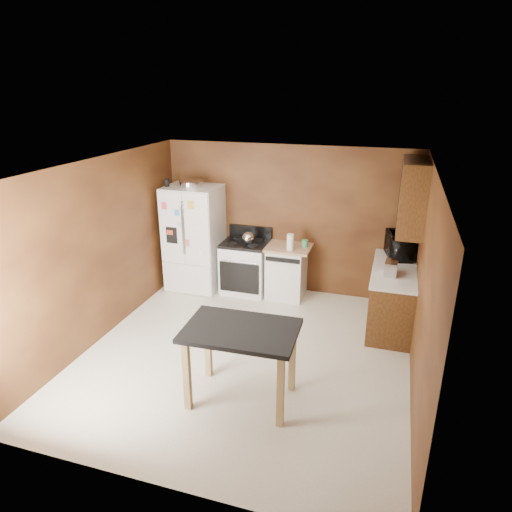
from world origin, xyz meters
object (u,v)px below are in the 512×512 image
at_px(green_canister, 305,243).
at_px(microwave, 399,246).
at_px(kettle, 248,238).
at_px(toaster, 391,268).
at_px(refrigerator, 194,238).
at_px(gas_range, 245,266).
at_px(island, 241,340).
at_px(pen_cup, 167,183).
at_px(roasting_pan, 191,184).
at_px(dishwasher, 287,271).
at_px(paper_towel, 290,242).

distance_m(green_canister, microwave, 1.47).
bearing_deg(kettle, toaster, -15.86).
xyz_separation_m(toaster, refrigerator, (-3.29, 0.67, -0.10)).
distance_m(microwave, gas_range, 2.54).
xyz_separation_m(kettle, island, (0.80, -2.71, -0.23)).
relative_size(pen_cup, kettle, 0.59).
relative_size(pen_cup, island, 0.10).
bearing_deg(island, refrigerator, 123.26).
distance_m(roasting_pan, dishwasher, 2.15).
bearing_deg(dishwasher, green_canister, 12.92).
distance_m(roasting_pan, island, 3.44).
xyz_separation_m(gas_range, island, (0.88, -2.79, 0.31)).
relative_size(green_canister, toaster, 0.43).
bearing_deg(microwave, pen_cup, 79.66).
height_order(kettle, paper_towel, paper_towel).
height_order(roasting_pan, toaster, roasting_pan).
bearing_deg(island, kettle, 106.52).
relative_size(refrigerator, dishwasher, 2.02).
height_order(toaster, gas_range, gas_range).
distance_m(refrigerator, island, 3.27).
distance_m(roasting_pan, gas_range, 1.66).
bearing_deg(toaster, kettle, 167.60).
distance_m(roasting_pan, green_canister, 2.12).
distance_m(pen_cup, toaster, 3.83).
xyz_separation_m(roasting_pan, paper_towel, (1.72, -0.06, -0.83)).
bearing_deg(dishwasher, roasting_pan, -177.04).
height_order(roasting_pan, microwave, roasting_pan).
bearing_deg(refrigerator, microwave, 1.64).
distance_m(dishwasher, island, 2.84).
bearing_deg(green_canister, kettle, -169.82).
relative_size(toaster, island, 0.22).
bearing_deg(gas_range, green_canister, 5.07).
bearing_deg(green_canister, gas_range, -174.93).
xyz_separation_m(gas_range, dishwasher, (0.72, 0.02, -0.01)).
relative_size(paper_towel, refrigerator, 0.15).
relative_size(kettle, dishwasher, 0.23).
xyz_separation_m(kettle, toaster, (2.31, -0.66, -0.00)).
bearing_deg(roasting_pan, island, -56.66).
distance_m(paper_towel, gas_range, 0.99).
height_order(pen_cup, kettle, pen_cup).
bearing_deg(toaster, paper_towel, 162.38).
height_order(refrigerator, island, refrigerator).
xyz_separation_m(pen_cup, toaster, (3.69, -0.57, -0.86)).
height_order(green_canister, toaster, toaster).
height_order(pen_cup, refrigerator, pen_cup).
xyz_separation_m(paper_towel, toaster, (1.58, -0.61, -0.02)).
xyz_separation_m(paper_towel, gas_range, (-0.80, 0.12, -0.56)).
height_order(microwave, gas_range, microwave).
height_order(paper_towel, microwave, microwave).
bearing_deg(gas_range, pen_cup, -172.89).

